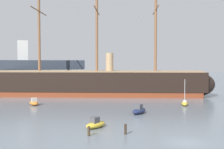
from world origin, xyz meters
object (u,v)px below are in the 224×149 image
Objects in this scene: motorboat_near_centre at (139,110)px; mooring_piling_midwater at (125,129)px; mooring_piling_left_pair at (89,131)px; seagull_in_flight at (143,16)px; motorboat_distant_centre at (93,89)px; tall_ship at (97,83)px; motorboat_alongside_bow at (34,103)px; dinghy_alongside_stern at (183,97)px; motorboat_far_right at (173,89)px; motorboat_foreground_left at (96,124)px; sailboat_mid_right at (185,103)px.

motorboat_near_centre is 15.25m from mooring_piling_midwater.
mooring_piling_left_pair is 1.06× the size of seagull_in_flight.
motorboat_distant_centre is 4.20× the size of seagull_in_flight.
mooring_piling_midwater is at bearing -98.99° from tall_ship.
tall_ship reaches higher than mooring_piling_midwater.
mooring_piling_left_pair is at bearing -78.39° from motorboat_alongside_bow.
seagull_in_flight is (1.85, -27.67, 14.14)m from tall_ship.
motorboat_alongside_bow is 37.91m from dinghy_alongside_stern.
tall_ship is 23.51m from dinghy_alongside_stern.
mooring_piling_midwater is at bearing -99.01° from motorboat_distant_centre.
dinghy_alongside_stern is at bearing -111.21° from motorboat_far_right.
tall_ship is 16.79× the size of motorboat_foreground_left.
tall_ship is 42.40m from mooring_piling_midwater.
tall_ship is 21.40m from motorboat_alongside_bow.
motorboat_alongside_bow reaches higher than motorboat_foreground_left.
seagull_in_flight is (-25.46, -34.17, 17.23)m from motorboat_far_right.
motorboat_alongside_bow is (-18.09, 16.22, -0.05)m from motorboat_near_centre.
seagull_in_flight reaches higher than dinghy_alongside_stern.
mooring_piling_midwater is (-6.61, -41.77, -3.02)m from tall_ship.
motorboat_near_centre is 17.57m from mooring_piling_left_pair.
motorboat_near_centre is 3.69× the size of seagull_in_flight.
motorboat_near_centre is 24.29m from motorboat_alongside_bow.
sailboat_mid_right is at bearing -114.68° from motorboat_far_right.
tall_ship is 26.53m from sailboat_mid_right.
motorboat_foreground_left is 53.14m from motorboat_distant_centre.
motorboat_far_right is at bearing 13.37° from tall_ship.
motorboat_alongside_bow is at bearing 162.32° from sailboat_mid_right.
seagull_in_flight is (-0.50, -42.44, 17.15)m from motorboat_distant_centre.
motorboat_foreground_left is at bearing -102.84° from motorboat_distant_centre.
motorboat_distant_centre is at bearing 77.16° from motorboat_foreground_left.
dinghy_alongside_stern is at bearing 41.11° from motorboat_foreground_left.
mooring_piling_left_pair is 25.53m from seagull_in_flight.
mooring_piling_left_pair reaches higher than dinghy_alongside_stern.
mooring_piling_left_pair is 0.91× the size of mooring_piling_midwater.
motorboat_distant_centre reaches higher than mooring_piling_midwater.
tall_ship is 15.25m from motorboat_distant_centre.
mooring_piling_midwater is at bearing -70.14° from motorboat_alongside_bow.
motorboat_near_centre is at bearing -138.29° from dinghy_alongside_stern.
motorboat_near_centre is at bearing 46.25° from mooring_piling_left_pair.
motorboat_near_centre reaches higher than motorboat_alongside_bow.
motorboat_far_right is (27.32, 6.49, -3.09)m from tall_ship.
dinghy_alongside_stern is (19.79, 17.64, -0.31)m from motorboat_near_centre.
dinghy_alongside_stern is at bearing 48.69° from mooring_piling_midwater.
tall_ship is at bearing 152.30° from dinghy_alongside_stern.
motorboat_foreground_left is 0.98× the size of motorboat_alongside_bow.
mooring_piling_left_pair is (-38.65, -47.64, 0.01)m from motorboat_far_right.
tall_ship is 58.04× the size of seagull_in_flight.
dinghy_alongside_stern is (20.60, -10.81, -3.38)m from tall_ship.
motorboat_distant_centre reaches higher than dinghy_alongside_stern.
motorboat_near_centre is 1.49× the size of dinghy_alongside_stern.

